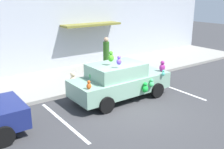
# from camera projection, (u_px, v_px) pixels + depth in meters

# --- Properties ---
(ground_plane) EXTENTS (60.00, 60.00, 0.00)m
(ground_plane) POSITION_uv_depth(u_px,v_px,m) (139.00, 112.00, 9.92)
(ground_plane) COLOR #38383A
(sidewalk) EXTENTS (24.00, 4.00, 0.15)m
(sidewalk) POSITION_uv_depth(u_px,v_px,m) (75.00, 78.00, 13.77)
(sidewalk) COLOR gray
(sidewalk) RESTS_ON ground
(storefront_building) EXTENTS (24.00, 1.25, 6.40)m
(storefront_building) POSITION_uv_depth(u_px,v_px,m) (55.00, 14.00, 14.53)
(storefront_building) COLOR #B2B7C1
(storefront_building) RESTS_ON ground
(parking_stripe_front) EXTENTS (0.12, 3.60, 0.01)m
(parking_stripe_front) POSITION_uv_depth(u_px,v_px,m) (173.00, 88.00, 12.41)
(parking_stripe_front) COLOR silver
(parking_stripe_front) RESTS_ON ground
(parking_stripe_rear) EXTENTS (0.12, 3.60, 0.01)m
(parking_stripe_rear) POSITION_uv_depth(u_px,v_px,m) (63.00, 121.00, 9.22)
(parking_stripe_rear) COLOR silver
(parking_stripe_rear) RESTS_ON ground
(plush_covered_car) EXTENTS (4.25, 2.03, 2.12)m
(plush_covered_car) POSITION_uv_depth(u_px,v_px,m) (120.00, 80.00, 11.03)
(plush_covered_car) COLOR #81AC93
(plush_covered_car) RESTS_ON ground
(teddy_bear_on_sidewalk) EXTENTS (0.32, 0.27, 0.61)m
(teddy_bear_on_sidewalk) POSITION_uv_depth(u_px,v_px,m) (73.00, 79.00, 12.45)
(teddy_bear_on_sidewalk) COLOR beige
(teddy_bear_on_sidewalk) RESTS_ON sidewalk
(pedestrian_near_shopfront) EXTENTS (0.34, 0.34, 1.86)m
(pedestrian_near_shopfront) POSITION_uv_depth(u_px,v_px,m) (106.00, 55.00, 14.60)
(pedestrian_near_shopfront) COLOR #2A5A1C
(pedestrian_near_shopfront) RESTS_ON sidewalk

